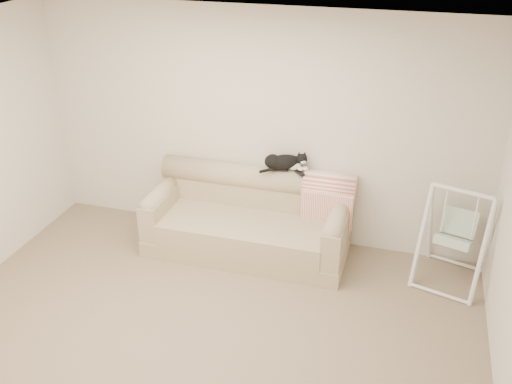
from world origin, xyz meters
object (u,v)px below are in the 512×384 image
remote_b (299,172)px  tuxedo_cat (284,162)px  remote_a (280,169)px  sofa (249,220)px  baby_swing (456,236)px

remote_b → tuxedo_cat: size_ratio=0.30×
remote_a → remote_b: remote_a is taller
sofa → baby_swing: bearing=-0.2°
remote_b → tuxedo_cat: (-0.17, 0.02, 0.09)m
baby_swing → remote_a: bearing=173.0°
remote_a → tuxedo_cat: size_ratio=0.37×
remote_a → baby_swing: baby_swing is taller
baby_swing → sofa: bearing=179.8°
sofa → remote_b: (0.50, 0.21, 0.56)m
remote_b → baby_swing: (1.67, -0.22, -0.38)m
remote_b → baby_swing: size_ratio=0.15×
remote_a → baby_swing: 1.93m
remote_b → tuxedo_cat: tuxedo_cat is taller
sofa → remote_b: size_ratio=14.24×
sofa → remote_b: remote_b is taller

